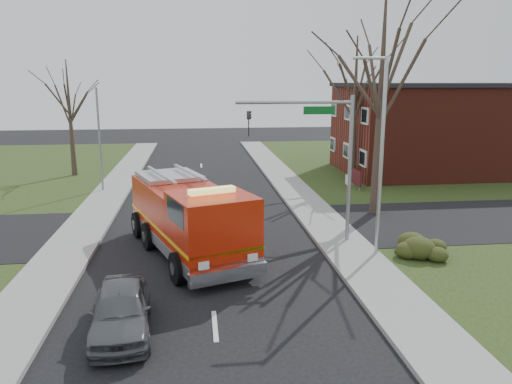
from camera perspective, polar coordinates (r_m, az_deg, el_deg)
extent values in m
plane|color=black|center=(21.54, -5.37, -7.62)|extent=(120.00, 120.00, 0.00)
cube|color=gray|center=(22.51, 10.71, -6.68)|extent=(2.40, 80.00, 0.15)
cube|color=gray|center=(22.26, -21.68, -7.61)|extent=(2.40, 80.00, 0.15)
cube|color=maroon|center=(43.05, 20.09, 6.63)|extent=(15.00, 10.00, 7.00)
cube|color=black|center=(42.87, 20.46, 11.41)|extent=(15.40, 10.40, 0.30)
cube|color=silver|center=(40.39, 10.29, 4.69)|extent=(0.12, 1.40, 1.20)
cube|color=#4E1219|center=(35.11, 11.36, 1.65)|extent=(0.12, 2.00, 1.00)
cylinder|color=gray|center=(34.45, 11.74, 0.66)|extent=(0.08, 0.08, 0.90)
cylinder|color=gray|center=(35.94, 10.94, 1.19)|extent=(0.08, 0.08, 0.90)
ellipsoid|color=#303714|center=(22.48, 18.39, -5.80)|extent=(2.80, 2.00, 0.90)
cone|color=#392A21|center=(28.07, 14.01, 9.33)|extent=(0.64, 0.64, 12.00)
cone|color=#392A21|center=(37.09, 11.19, 9.02)|extent=(0.56, 0.56, 10.50)
cone|color=#392A21|center=(41.43, -20.45, 7.78)|extent=(0.44, 0.44, 9.00)
cylinder|color=gray|center=(23.15, 10.65, 2.37)|extent=(0.18, 0.18, 6.80)
cylinder|color=gray|center=(22.16, 4.45, 10.17)|extent=(5.20, 0.14, 0.14)
cube|color=#0C591E|center=(22.42, 7.23, 9.24)|extent=(1.40, 0.06, 0.35)
imported|color=black|center=(21.87, -0.78, 9.26)|extent=(0.22, 0.18, 1.10)
cylinder|color=#B7BABF|center=(21.39, 14.13, 3.55)|extent=(0.16, 0.16, 8.40)
cylinder|color=#B7BABF|center=(20.92, 12.89, 14.69)|extent=(1.40, 0.12, 0.12)
cylinder|color=gray|center=(35.02, -17.43, 5.60)|extent=(0.14, 0.14, 7.00)
cube|color=#BA1D08|center=(23.02, -8.80, -1.87)|extent=(4.65, 6.44, 2.35)
cube|color=#BA1D08|center=(19.11, -4.98, -4.26)|extent=(3.70, 3.70, 2.68)
cube|color=#B7BABF|center=(22.05, -7.67, -5.05)|extent=(5.62, 9.19, 0.50)
cube|color=#E5B20C|center=(21.88, -7.72, -3.51)|extent=(5.63, 9.19, 0.13)
cube|color=black|center=(17.78, -3.59, -2.72)|extent=(2.50, 0.96, 0.95)
cube|color=#E5D866|center=(18.73, -5.06, 0.16)|extent=(1.82, 0.96, 0.20)
cylinder|color=black|center=(18.98, -8.91, -8.59)|extent=(0.77, 1.29, 1.23)
cylinder|color=black|center=(19.96, -0.87, -7.36)|extent=(0.77, 1.29, 1.23)
cylinder|color=black|center=(24.84, -13.32, -3.66)|extent=(0.77, 1.29, 1.23)
cylinder|color=black|center=(25.59, -6.97, -2.92)|extent=(0.77, 1.29, 1.23)
imported|color=#505357|center=(15.85, -15.19, -12.86)|extent=(2.10, 4.44, 1.47)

